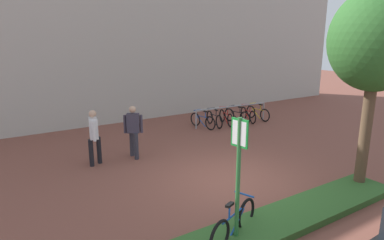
{
  "coord_description": "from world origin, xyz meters",
  "views": [
    {
      "loc": [
        -5.53,
        -6.62,
        3.81
      ],
      "look_at": [
        0.06,
        2.15,
        1.25
      ],
      "focal_mm": 31.26,
      "sensor_mm": 36.0,
      "label": 1
    }
  ],
  "objects_px": {
    "parking_sign_post": "(239,164)",
    "bike_at_sign": "(234,224)",
    "tree_sidewalk": "(377,41)",
    "bollard_steel": "(242,130)",
    "person_casual_tan": "(94,134)",
    "bike_rack_cluster": "(232,116)",
    "person_suited_navy": "(133,128)"
  },
  "relations": [
    {
      "from": "parking_sign_post",
      "to": "bollard_steel",
      "type": "xyz_separation_m",
      "value": [
        4.31,
        4.83,
        -1.16
      ]
    },
    {
      "from": "bike_rack_cluster",
      "to": "bollard_steel",
      "type": "bearing_deg",
      "value": -120.76
    },
    {
      "from": "tree_sidewalk",
      "to": "bike_at_sign",
      "type": "xyz_separation_m",
      "value": [
        -4.33,
        -0.1,
        -3.38
      ]
    },
    {
      "from": "bike_rack_cluster",
      "to": "person_casual_tan",
      "type": "distance_m",
      "value": 7.0
    },
    {
      "from": "bike_rack_cluster",
      "to": "person_suited_navy",
      "type": "xyz_separation_m",
      "value": [
        -5.49,
        -1.76,
        0.64
      ]
    },
    {
      "from": "parking_sign_post",
      "to": "bike_at_sign",
      "type": "xyz_separation_m",
      "value": [
        0.01,
        0.09,
        -1.26
      ]
    },
    {
      "from": "bollard_steel",
      "to": "person_casual_tan",
      "type": "distance_m",
      "value": 5.41
    },
    {
      "from": "parking_sign_post",
      "to": "bike_at_sign",
      "type": "height_order",
      "value": "parking_sign_post"
    },
    {
      "from": "tree_sidewalk",
      "to": "bike_rack_cluster",
      "type": "distance_m",
      "value": 7.89
    },
    {
      "from": "person_casual_tan",
      "to": "person_suited_navy",
      "type": "bearing_deg",
      "value": -1.73
    },
    {
      "from": "bike_rack_cluster",
      "to": "bollard_steel",
      "type": "xyz_separation_m",
      "value": [
        -1.41,
        -2.36,
        0.1
      ]
    },
    {
      "from": "bike_at_sign",
      "to": "person_casual_tan",
      "type": "distance_m",
      "value": 5.51
    },
    {
      "from": "parking_sign_post",
      "to": "bollard_steel",
      "type": "relative_size",
      "value": 2.73
    },
    {
      "from": "person_casual_tan",
      "to": "bike_rack_cluster",
      "type": "bearing_deg",
      "value": 14.34
    },
    {
      "from": "bike_at_sign",
      "to": "bollard_steel",
      "type": "xyz_separation_m",
      "value": [
        4.3,
        4.74,
        0.1
      ]
    },
    {
      "from": "tree_sidewalk",
      "to": "bike_at_sign",
      "type": "distance_m",
      "value": 5.49
    },
    {
      "from": "parking_sign_post",
      "to": "person_casual_tan",
      "type": "height_order",
      "value": "parking_sign_post"
    },
    {
      "from": "tree_sidewalk",
      "to": "bollard_steel",
      "type": "bearing_deg",
      "value": 90.31
    },
    {
      "from": "bollard_steel",
      "to": "person_suited_navy",
      "type": "height_order",
      "value": "person_suited_navy"
    },
    {
      "from": "tree_sidewalk",
      "to": "person_casual_tan",
      "type": "distance_m",
      "value": 8.01
    },
    {
      "from": "bike_at_sign",
      "to": "person_suited_navy",
      "type": "bearing_deg",
      "value": 87.72
    },
    {
      "from": "parking_sign_post",
      "to": "person_casual_tan",
      "type": "xyz_separation_m",
      "value": [
        -1.03,
        5.47,
        -0.62
      ]
    },
    {
      "from": "tree_sidewalk",
      "to": "bollard_steel",
      "type": "relative_size",
      "value": 5.56
    },
    {
      "from": "bollard_steel",
      "to": "person_suited_navy",
      "type": "bearing_deg",
      "value": 171.68
    },
    {
      "from": "tree_sidewalk",
      "to": "person_suited_navy",
      "type": "bearing_deg",
      "value": 128.16
    },
    {
      "from": "person_casual_tan",
      "to": "bike_at_sign",
      "type": "bearing_deg",
      "value": -78.99
    },
    {
      "from": "person_casual_tan",
      "to": "tree_sidewalk",
      "type": "bearing_deg",
      "value": -44.47
    },
    {
      "from": "parking_sign_post",
      "to": "bike_at_sign",
      "type": "relative_size",
      "value": 1.55
    },
    {
      "from": "tree_sidewalk",
      "to": "bike_rack_cluster",
      "type": "bearing_deg",
      "value": 78.85
    },
    {
      "from": "person_suited_navy",
      "to": "bike_at_sign",
      "type": "bearing_deg",
      "value": -92.28
    },
    {
      "from": "bike_at_sign",
      "to": "person_suited_navy",
      "type": "height_order",
      "value": "person_suited_navy"
    },
    {
      "from": "bike_rack_cluster",
      "to": "bollard_steel",
      "type": "distance_m",
      "value": 2.75
    }
  ]
}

